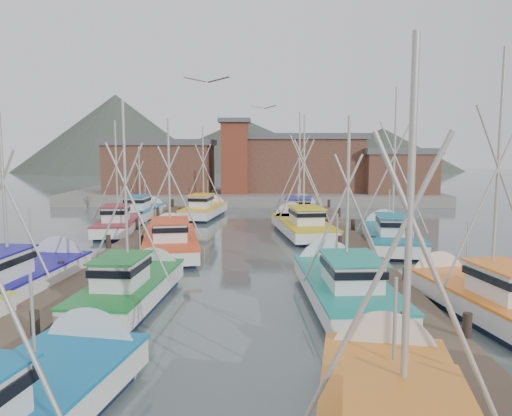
{
  "coord_description": "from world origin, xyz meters",
  "views": [
    {
      "loc": [
        1.51,
        -24.54,
        6.46
      ],
      "look_at": [
        0.91,
        7.24,
        2.6
      ],
      "focal_mm": 35.0,
      "sensor_mm": 36.0,
      "label": 1
    }
  ],
  "objects_px": {
    "boat_4": "(134,287)",
    "boat_12": "(206,210)",
    "lookout_tower": "(235,155)",
    "boat_8": "(170,241)"
  },
  "relations": [
    {
      "from": "boat_8",
      "to": "boat_4",
      "type": "bearing_deg",
      "value": -98.61
    },
    {
      "from": "lookout_tower",
      "to": "boat_8",
      "type": "distance_m",
      "value": 27.66
    },
    {
      "from": "boat_4",
      "to": "boat_12",
      "type": "height_order",
      "value": "boat_12"
    },
    {
      "from": "lookout_tower",
      "to": "boat_12",
      "type": "xyz_separation_m",
      "value": [
        -2.07,
        -11.46,
        -4.87
      ]
    },
    {
      "from": "boat_4",
      "to": "boat_12",
      "type": "xyz_separation_m",
      "value": [
        -0.09,
        25.88,
        0.0
      ]
    },
    {
      "from": "boat_4",
      "to": "boat_8",
      "type": "distance_m",
      "value": 10.22
    },
    {
      "from": "boat_12",
      "to": "boat_4",
      "type": "bearing_deg",
      "value": -82.01
    },
    {
      "from": "lookout_tower",
      "to": "boat_4",
      "type": "height_order",
      "value": "lookout_tower"
    },
    {
      "from": "lookout_tower",
      "to": "boat_8",
      "type": "bearing_deg",
      "value": -95.04
    },
    {
      "from": "boat_4",
      "to": "boat_12",
      "type": "bearing_deg",
      "value": 94.47
    }
  ]
}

